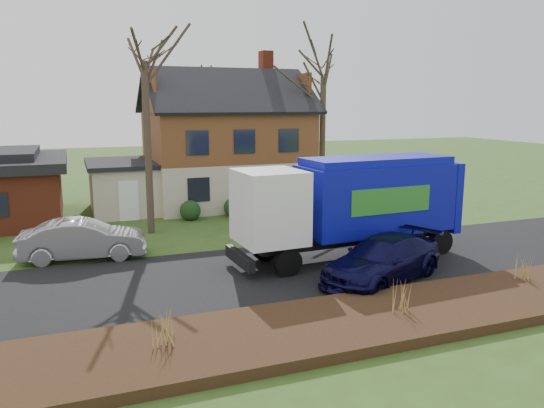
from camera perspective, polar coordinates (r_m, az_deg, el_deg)
name	(u,v)px	position (r m, az deg, el deg)	size (l,w,h in m)	color
ground	(280,271)	(19.56, 0.84, -7.24)	(120.00, 120.00, 0.00)	#324B19
road	(280,271)	(19.56, 0.84, -7.21)	(80.00, 7.00, 0.02)	black
mulch_verge	(351,322)	(15.02, 8.51, -12.48)	(80.00, 3.50, 0.30)	black
main_house	(218,137)	(32.35, -5.86, 7.16)	(12.95, 8.95, 9.26)	beige
garbage_truck	(355,201)	(20.97, 8.87, 0.33)	(9.40, 2.97, 3.98)	black
silver_sedan	(83,240)	(22.11, -19.65, -3.62)	(1.67, 4.79, 1.58)	#9C9EA3
navy_wagon	(383,260)	(18.71, 11.82, -5.87)	(2.14, 5.26, 1.53)	black
tree_front_west	(143,34)	(25.24, -13.73, 17.35)	(3.70, 3.70, 11.00)	#413327
tree_front_east	(324,55)	(31.72, 5.60, 15.66)	(3.88, 3.88, 10.78)	#413827
tree_back	(207,72)	(41.75, -6.98, 13.95)	(3.18, 3.18, 10.07)	#423428
grass_clump_west	(163,326)	(13.31, -11.67, -12.73)	(0.37, 0.31, 0.99)	tan
grass_clump_mid	(403,295)	(15.44, 13.87, -9.47)	(0.35, 0.29, 0.99)	#B4834F
grass_clump_east	(524,266)	(19.51, 25.46, -6.00)	(0.38, 0.31, 0.94)	#A58949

